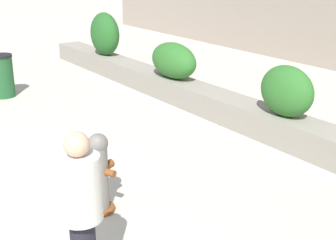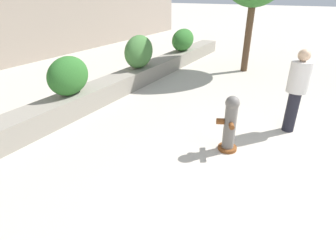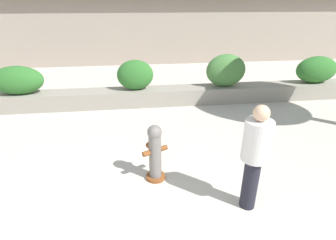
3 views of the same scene
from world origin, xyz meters
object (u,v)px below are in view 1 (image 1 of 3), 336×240
object	(u,v)px
trash_bin	(2,76)
hedge_bush_2	(287,91)
hedge_bush_0	(105,34)
hedge_bush_1	(173,60)
pedestrian	(81,208)
fire_hydrant	(100,172)

from	to	relation	value
trash_bin	hedge_bush_2	bearing A→B (deg)	28.76
hedge_bush_0	trash_bin	xyz separation A→B (m)	(0.85, -3.19, -0.59)
hedge_bush_1	pedestrian	bearing A→B (deg)	-42.93
hedge_bush_2	fire_hydrant	distance (m)	3.82
trash_bin	hedge_bush_0	bearing A→B (deg)	104.92
pedestrian	trash_bin	distance (m)	7.66
pedestrian	trash_bin	bearing A→B (deg)	168.79
fire_hydrant	pedestrian	size ratio (longest dim) A/B	0.62
hedge_bush_2	trash_bin	size ratio (longest dim) A/B	1.07
pedestrian	hedge_bush_0	bearing A→B (deg)	150.73
fire_hydrant	hedge_bush_1	bearing A→B (deg)	133.82
pedestrian	hedge_bush_1	bearing A→B (deg)	137.07
hedge_bush_2	pedestrian	xyz separation A→B (m)	(1.68, -4.68, 0.04)
hedge_bush_2	trash_bin	xyz separation A→B (m)	(-5.82, -3.19, -0.44)
hedge_bush_2	fire_hydrant	xyz separation A→B (m)	(0.28, -3.79, -0.40)
hedge_bush_2	pedestrian	size ratio (longest dim) A/B	0.63
pedestrian	trash_bin	world-z (taller)	pedestrian
hedge_bush_1	fire_hydrant	size ratio (longest dim) A/B	1.34
pedestrian	hedge_bush_2	bearing A→B (deg)	109.73
hedge_bush_2	pedestrian	distance (m)	4.97
hedge_bush_1	hedge_bush_2	distance (m)	3.35
hedge_bush_0	hedge_bush_2	world-z (taller)	hedge_bush_0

